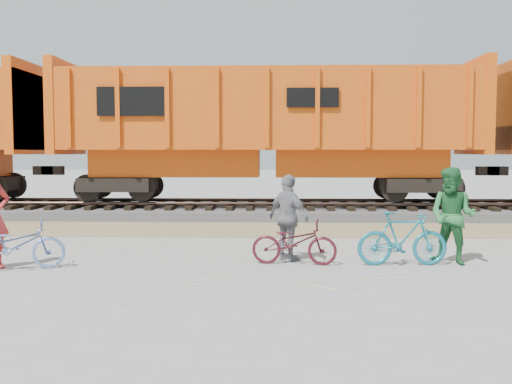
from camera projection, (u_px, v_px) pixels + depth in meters
ground at (267, 271)px, 10.40m from camera, size 120.00×120.00×0.00m
gravel_strip at (269, 229)px, 15.88m from camera, size 120.00×3.00×0.02m
ballast_bed at (270, 211)px, 19.36m from camera, size 120.00×4.00×0.30m
track at (270, 202)px, 19.34m from camera, size 120.00×2.60×0.24m
hopper_car_center at (268, 127)px, 19.16m from camera, size 14.00×3.13×4.65m
bicycle_blue at (15, 245)px, 10.43m from camera, size 1.86×1.19×0.92m
bicycle_teal at (402, 239)px, 10.86m from camera, size 1.75×0.58×1.03m
bicycle_maroon at (294, 242)px, 10.97m from camera, size 1.69×0.76×0.86m
person_man at (453, 216)px, 11.00m from camera, size 1.15×1.12×1.87m
person_woman at (289, 218)px, 11.34m from camera, size 1.01×1.01×1.72m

